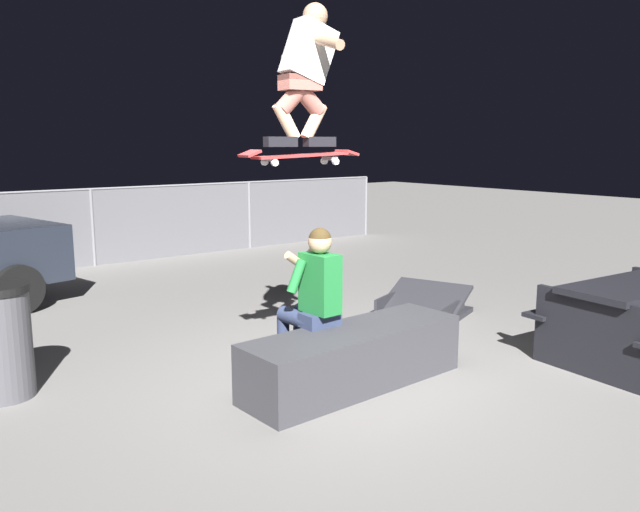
% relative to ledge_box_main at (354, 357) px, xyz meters
% --- Properties ---
extents(ground_plane, '(40.00, 40.00, 0.00)m').
position_rel_ledge_box_main_xyz_m(ground_plane, '(0.04, 0.18, -0.25)').
color(ground_plane, slate).
extents(ledge_box_main, '(2.03, 0.69, 0.49)m').
position_rel_ledge_box_main_xyz_m(ledge_box_main, '(0.00, 0.00, 0.00)').
color(ledge_box_main, '#38383D').
rests_on(ledge_box_main, ground).
extents(person_sitting_on_ledge, '(0.59, 0.76, 1.33)m').
position_rel_ledge_box_main_xyz_m(person_sitting_on_ledge, '(-0.17, 0.35, 0.49)').
color(person_sitting_on_ledge, '#2D3856').
rests_on(person_sitting_on_ledge, ground).
extents(skateboard, '(1.04, 0.32, 0.13)m').
position_rel_ledge_box_main_xyz_m(skateboard, '(-0.27, 0.37, 1.66)').
color(skateboard, '#B72D2D').
extents(skater_airborne, '(0.63, 0.89, 1.12)m').
position_rel_ledge_box_main_xyz_m(skater_airborne, '(-0.22, 0.36, 2.35)').
color(skater_airborne, black).
extents(kicker_ramp, '(1.34, 1.26, 0.43)m').
position_rel_ledge_box_main_xyz_m(kicker_ramp, '(2.02, 1.16, -0.18)').
color(kicker_ramp, '#28282D').
rests_on(kicker_ramp, ground).
extents(trash_bin, '(0.48, 0.48, 0.92)m').
position_rel_ledge_box_main_xyz_m(trash_bin, '(-2.37, 1.52, 0.22)').
color(trash_bin, '#47474C').
rests_on(trash_bin, ground).
extents(fence_back, '(12.05, 0.05, 1.29)m').
position_rel_ledge_box_main_xyz_m(fence_back, '(0.04, 6.63, 0.44)').
color(fence_back, slate).
rests_on(fence_back, ground).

